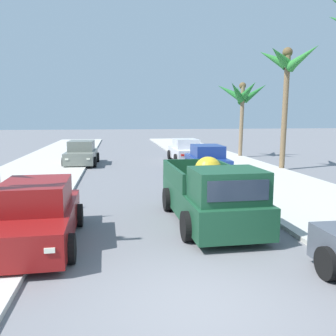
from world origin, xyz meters
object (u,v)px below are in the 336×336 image
palm_tree_left_fore (287,68)px  pickup_truck (211,196)px  car_right_near (82,154)px  car_left_mid (185,151)px  palm_tree_left_back (242,95)px  car_left_near (36,216)px  car_left_far (207,160)px

palm_tree_left_fore → pickup_truck: bearing=-125.7°
palm_tree_left_fore → car_right_near: bearing=160.8°
car_left_mid → palm_tree_left_back: size_ratio=0.76×
pickup_truck → car_left_near: pickup_truck is taller
car_left_near → car_right_near: size_ratio=1.00×
car_right_near → pickup_truck: bearing=-70.3°
pickup_truck → car_right_near: bearing=109.7°
car_right_near → car_left_mid: same height
palm_tree_left_fore → palm_tree_left_back: bearing=92.1°
car_left_mid → car_left_far: size_ratio=1.00×
car_right_near → palm_tree_left_fore: (11.71, -4.07, 5.05)m
palm_tree_left_fore → car_left_far: bearing=-174.4°
pickup_truck → car_left_near: size_ratio=1.22×
pickup_truck → car_right_near: (-4.87, 13.58, -0.09)m
car_left_mid → car_left_far: bearing=-88.5°
pickup_truck → car_right_near: 14.43m
palm_tree_left_fore → car_left_mid: bearing=134.1°
pickup_truck → palm_tree_left_back: bearing=67.5°
car_left_near → palm_tree_left_back: bearing=56.6°
car_right_near → car_left_mid: size_ratio=1.00×
car_left_far → palm_tree_left_back: bearing=57.7°
pickup_truck → palm_tree_left_fore: (6.85, 9.52, 4.96)m
car_left_near → car_right_near: bearing=90.9°
pickup_truck → car_left_mid: 14.58m
car_left_far → car_left_near: bearing=-124.2°
pickup_truck → car_left_near: bearing=-167.5°
car_left_far → palm_tree_left_fore: (4.61, 0.45, 5.05)m
car_left_far → palm_tree_left_back: 9.09m
car_left_near → car_left_mid: size_ratio=1.00×
palm_tree_left_fore → palm_tree_left_back: 6.58m
car_right_near → car_left_far: 8.42m
car_right_near → palm_tree_left_fore: size_ratio=0.62×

